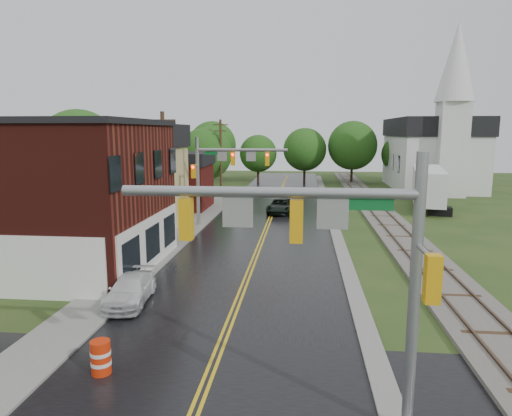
% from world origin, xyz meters
% --- Properties ---
extents(main_road, '(10.00, 90.00, 0.02)m').
position_xyz_m(main_road, '(0.00, 30.00, 0.00)').
color(main_road, black).
rests_on(main_road, ground).
extents(curb_right, '(0.80, 70.00, 0.12)m').
position_xyz_m(curb_right, '(5.40, 35.00, 0.00)').
color(curb_right, gray).
rests_on(curb_right, ground).
extents(sidewalk_left, '(2.40, 50.00, 0.12)m').
position_xyz_m(sidewalk_left, '(-6.20, 25.00, 0.00)').
color(sidewalk_left, gray).
rests_on(sidewalk_left, ground).
extents(brick_building, '(14.30, 10.30, 8.30)m').
position_xyz_m(brick_building, '(-12.48, 15.00, 4.15)').
color(brick_building, '#46140F').
rests_on(brick_building, ground).
extents(yellow_house, '(8.00, 7.00, 6.40)m').
position_xyz_m(yellow_house, '(-11.00, 26.00, 3.20)').
color(yellow_house, tan).
rests_on(yellow_house, ground).
extents(darkred_building, '(7.00, 6.00, 4.40)m').
position_xyz_m(darkred_building, '(-10.00, 35.00, 2.20)').
color(darkred_building, '#3F0F0C').
rests_on(darkred_building, ground).
extents(church, '(10.40, 18.40, 20.00)m').
position_xyz_m(church, '(20.00, 53.74, 5.83)').
color(church, silver).
rests_on(church, ground).
extents(railroad, '(3.20, 80.00, 0.30)m').
position_xyz_m(railroad, '(10.00, 35.00, 0.11)').
color(railroad, '#59544C').
rests_on(railroad, ground).
extents(traffic_signal_near, '(7.34, 0.30, 7.20)m').
position_xyz_m(traffic_signal_near, '(3.47, 2.00, 4.97)').
color(traffic_signal_near, gray).
rests_on(traffic_signal_near, ground).
extents(traffic_signal_far, '(7.34, 0.43, 7.20)m').
position_xyz_m(traffic_signal_far, '(-3.47, 27.00, 4.97)').
color(traffic_signal_far, gray).
rests_on(traffic_signal_far, ground).
extents(utility_pole_b, '(1.80, 0.28, 9.00)m').
position_xyz_m(utility_pole_b, '(-6.80, 22.00, 4.72)').
color(utility_pole_b, '#382616').
rests_on(utility_pole_b, ground).
extents(utility_pole_c, '(1.80, 0.28, 9.00)m').
position_xyz_m(utility_pole_c, '(-6.80, 44.00, 4.72)').
color(utility_pole_c, '#382616').
rests_on(utility_pole_c, ground).
extents(tree_left_b, '(7.60, 7.60, 9.69)m').
position_xyz_m(tree_left_b, '(-17.85, 31.90, 5.72)').
color(tree_left_b, black).
rests_on(tree_left_b, ground).
extents(tree_left_c, '(6.00, 6.00, 7.65)m').
position_xyz_m(tree_left_c, '(-13.85, 39.90, 4.51)').
color(tree_left_c, black).
rests_on(tree_left_c, ground).
extents(tree_left_e, '(6.40, 6.40, 8.16)m').
position_xyz_m(tree_left_e, '(-8.85, 45.90, 4.81)').
color(tree_left_e, black).
rests_on(tree_left_e, ground).
extents(suv_dark, '(2.65, 5.01, 1.34)m').
position_xyz_m(suv_dark, '(0.80, 33.57, 0.67)').
color(suv_dark, black).
rests_on(suv_dark, ground).
extents(pickup_white, '(2.01, 4.24, 1.19)m').
position_xyz_m(pickup_white, '(-4.80, 10.00, 0.60)').
color(pickup_white, white).
rests_on(pickup_white, ground).
extents(semi_trailer, '(5.23, 12.88, 3.95)m').
position_xyz_m(semi_trailer, '(15.44, 38.54, 2.34)').
color(semi_trailer, black).
rests_on(semi_trailer, ground).
extents(construction_barrel, '(0.63, 0.63, 1.12)m').
position_xyz_m(construction_barrel, '(-3.44, 4.00, 0.56)').
color(construction_barrel, red).
rests_on(construction_barrel, ground).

